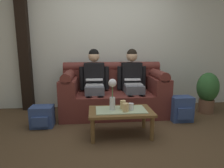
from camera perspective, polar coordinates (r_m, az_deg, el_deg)
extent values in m
plane|color=#4C3823|center=(2.65, 3.24, -16.88)|extent=(14.00, 14.00, 0.00)
cube|color=silver|center=(4.05, -0.34, 13.81)|extent=(6.00, 0.12, 2.90)
cube|color=black|center=(4.13, -25.09, 12.77)|extent=(0.20, 0.20, 2.90)
cube|color=maroon|center=(3.59, 0.57, -5.79)|extent=(1.91, 0.88, 0.42)
cube|color=maroon|center=(3.82, 0.05, 1.52)|extent=(1.91, 0.22, 0.40)
cylinder|color=maroon|center=(3.79, 0.05, 5.31)|extent=(1.91, 0.18, 0.18)
cube|color=maroon|center=(3.52, -12.75, -0.54)|extent=(0.28, 0.88, 0.28)
cylinder|color=maroon|center=(3.49, -12.87, 2.44)|extent=(0.18, 0.88, 0.18)
cube|color=maroon|center=(3.69, 13.28, -0.06)|extent=(0.28, 0.88, 0.28)
cylinder|color=maroon|center=(3.66, 13.41, 2.79)|extent=(0.18, 0.88, 0.18)
cube|color=#595B66|center=(3.44, -5.29, -1.66)|extent=(0.34, 0.40, 0.15)
cylinder|color=#595B66|center=(3.27, -6.94, -7.55)|extent=(0.12, 0.12, 0.42)
cylinder|color=#595B66|center=(3.27, -3.40, -7.49)|extent=(0.12, 0.12, 0.42)
cube|color=black|center=(3.64, -5.37, 2.14)|extent=(0.38, 0.22, 0.54)
cylinder|color=black|center=(3.61, -9.09, 1.66)|extent=(0.09, 0.09, 0.44)
cylinder|color=black|center=(3.62, -1.64, 1.79)|extent=(0.09, 0.09, 0.44)
sphere|color=tan|center=(3.59, -5.48, 8.34)|extent=(0.21, 0.21, 0.21)
sphere|color=black|center=(3.59, -5.49, 8.98)|extent=(0.19, 0.19, 0.19)
cube|color=silver|center=(3.45, -5.32, -0.24)|extent=(0.31, 0.22, 0.02)
cube|color=silver|center=(3.57, -5.36, 1.87)|extent=(0.31, 0.20, 0.09)
cube|color=black|center=(3.57, -5.36, 1.79)|extent=(0.27, 0.17, 0.07)
cube|color=#595B66|center=(3.52, 6.53, -1.41)|extent=(0.34, 0.40, 0.15)
cylinder|color=#595B66|center=(3.33, 5.67, -7.19)|extent=(0.12, 0.12, 0.42)
cylinder|color=#595B66|center=(3.37, 9.03, -7.03)|extent=(0.12, 0.12, 0.42)
cube|color=black|center=(3.72, 5.82, 2.30)|extent=(0.38, 0.22, 0.54)
cylinder|color=black|center=(3.64, 2.31, 1.85)|extent=(0.09, 0.09, 0.44)
cylinder|color=black|center=(3.74, 9.47, 1.94)|extent=(0.09, 0.09, 0.44)
sphere|color=tan|center=(3.66, 6.00, 8.38)|extent=(0.21, 0.21, 0.21)
sphere|color=black|center=(3.66, 6.01, 9.00)|extent=(0.19, 0.19, 0.19)
cube|color=silver|center=(3.52, 6.49, -0.03)|extent=(0.31, 0.22, 0.02)
cube|color=silver|center=(3.66, 6.01, 2.00)|extent=(0.31, 0.20, 0.11)
cube|color=black|center=(3.65, 6.04, 1.91)|extent=(0.27, 0.17, 0.09)
cube|color=brown|center=(2.70, 2.65, -8.25)|extent=(0.89, 0.52, 0.04)
cube|color=#B2C69E|center=(2.69, 2.65, -7.77)|extent=(0.70, 0.36, 0.01)
cylinder|color=brown|center=(2.55, -5.83, -13.96)|extent=(0.06, 0.06, 0.33)
cylinder|color=brown|center=(2.66, 12.00, -13.03)|extent=(0.06, 0.06, 0.33)
cylinder|color=brown|center=(2.93, -5.81, -10.57)|extent=(0.06, 0.06, 0.33)
cylinder|color=brown|center=(3.03, 9.60, -9.94)|extent=(0.06, 0.06, 0.33)
cylinder|color=silver|center=(2.64, 0.12, -5.94)|extent=(0.08, 0.08, 0.18)
cylinder|color=#3D7538|center=(2.60, 0.12, -2.30)|extent=(0.01, 0.01, 0.16)
sphere|color=silver|center=(2.57, 0.12, 0.34)|extent=(0.11, 0.11, 0.11)
cylinder|color=#DBB77A|center=(2.59, 4.12, -7.06)|extent=(0.08, 0.08, 0.12)
cylinder|color=silver|center=(2.67, 5.68, -6.80)|extent=(0.08, 0.08, 0.10)
cylinder|color=#DBB77A|center=(2.70, 3.31, -6.24)|extent=(0.08, 0.08, 0.12)
cube|color=#33477A|center=(3.24, -20.23, -9.15)|extent=(0.34, 0.26, 0.33)
cube|color=#33477A|center=(3.11, -20.88, -10.63)|extent=(0.24, 0.05, 0.15)
cube|color=#33477A|center=(3.47, 20.16, -7.00)|extent=(0.35, 0.24, 0.43)
cube|color=#33477A|center=(3.36, 21.15, -8.38)|extent=(0.25, 0.05, 0.19)
cylinder|color=brown|center=(4.13, 26.47, -5.90)|extent=(0.28, 0.28, 0.26)
ellipsoid|color=#2D602D|center=(4.05, 26.90, -0.86)|extent=(0.40, 0.40, 0.56)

